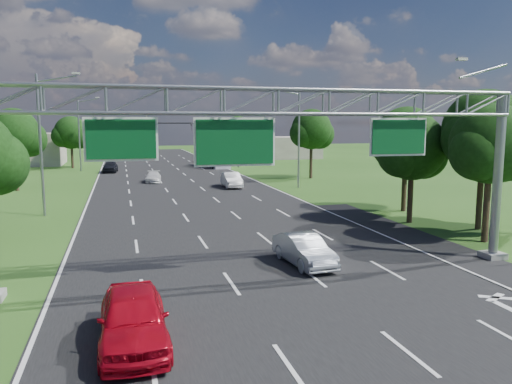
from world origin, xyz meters
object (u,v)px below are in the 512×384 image
object	(u,v)px
red_coupe	(133,318)
box_truck	(217,157)
traffic_signal	(215,133)
silver_sedan	(304,250)
sign_gantry	(278,116)

from	to	relation	value
red_coupe	box_truck	distance (m)	61.52
traffic_signal	box_truck	world-z (taller)	traffic_signal
box_truck	silver_sedan	bearing A→B (deg)	-101.45
sign_gantry	box_truck	bearing A→B (deg)	82.00
traffic_signal	silver_sedan	distance (m)	52.09
sign_gantry	red_coupe	size ratio (longest dim) A/B	4.72
red_coupe	silver_sedan	xyz separation A→B (m)	(7.96, 6.72, -0.13)
traffic_signal	silver_sedan	bearing A→B (deg)	-95.95
sign_gantry	red_coupe	bearing A→B (deg)	-139.20
sign_gantry	box_truck	size ratio (longest dim) A/B	2.71
sign_gantry	silver_sedan	xyz separation A→B (m)	(1.77, 1.38, -6.18)
sign_gantry	silver_sedan	world-z (taller)	sign_gantry
red_coupe	traffic_signal	bearing A→B (deg)	77.04
traffic_signal	red_coupe	size ratio (longest dim) A/B	2.45
silver_sedan	box_truck	bearing A→B (deg)	78.66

